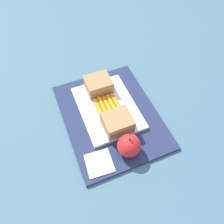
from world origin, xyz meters
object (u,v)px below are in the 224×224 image
(food_tray, at_px, (107,108))
(sandwich_half_right, at_px, (117,122))
(carrot_sticks_bundle, at_px, (107,105))
(paper_napkin, at_px, (99,163))
(apple, at_px, (128,146))
(sandwich_half_left, at_px, (98,85))

(food_tray, distance_m, sandwich_half_right, 0.08)
(carrot_sticks_bundle, distance_m, paper_napkin, 0.18)
(food_tray, bearing_deg, sandwich_half_right, 0.00)
(food_tray, relative_size, paper_napkin, 3.29)
(sandwich_half_right, bearing_deg, paper_napkin, -46.80)
(food_tray, distance_m, apple, 0.16)
(sandwich_half_left, xyz_separation_m, paper_napkin, (0.24, -0.09, -0.03))
(sandwich_half_left, bearing_deg, sandwich_half_right, 0.00)
(sandwich_half_right, bearing_deg, apple, -2.55)
(food_tray, xyz_separation_m, apple, (0.16, -0.00, 0.03))
(food_tray, xyz_separation_m, carrot_sticks_bundle, (-0.00, 0.00, 0.01))
(sandwich_half_left, relative_size, apple, 1.06)
(sandwich_half_left, xyz_separation_m, sandwich_half_right, (0.16, 0.00, 0.00))
(apple, xyz_separation_m, paper_napkin, (0.00, -0.08, -0.03))
(carrot_sticks_bundle, xyz_separation_m, apple, (0.16, -0.00, 0.01))
(sandwich_half_right, height_order, carrot_sticks_bundle, sandwich_half_right)
(food_tray, relative_size, sandwich_half_left, 2.88)
(sandwich_half_left, bearing_deg, carrot_sticks_bundle, 0.05)
(sandwich_half_left, height_order, carrot_sticks_bundle, sandwich_half_left)
(sandwich_half_left, relative_size, paper_napkin, 1.14)
(sandwich_half_right, xyz_separation_m, carrot_sticks_bundle, (-0.08, 0.00, -0.02))
(sandwich_half_right, distance_m, apple, 0.08)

